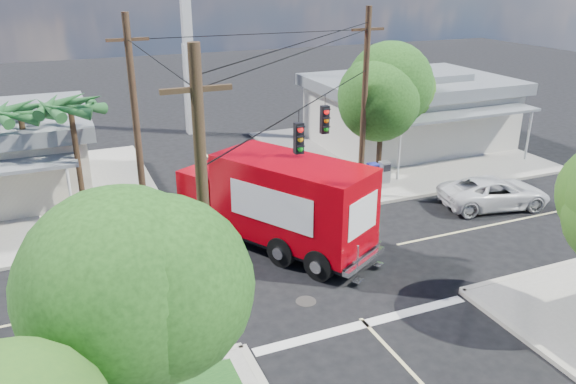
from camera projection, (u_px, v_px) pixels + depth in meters
ground at (308, 263)px, 21.43m from camera, size 120.00×120.00×0.00m
sidewalk_ne at (394, 151)px, 34.66m from camera, size 14.12×14.12×0.14m
sidewalk_nw at (6, 203)px, 26.79m from camera, size 14.12×14.12×0.14m
road_markings at (326, 281)px, 20.16m from camera, size 32.00×32.00×0.01m
building_ne at (409, 109)px, 35.36m from camera, size 11.80×10.20×4.50m
radio_tower at (188, 49)px, 36.69m from camera, size 0.80×0.80×17.00m
tree_sw_front at (147, 307)px, 10.84m from camera, size 3.88×3.78×6.03m
tree_ne_front at (384, 92)px, 28.08m from camera, size 4.21×4.14×6.66m
tree_ne_back at (402, 91)px, 31.12m from camera, size 3.77×3.66×5.82m
palm_nw_front at (70, 109)px, 23.29m from camera, size 3.01×3.08×5.59m
palm_nw_back at (20, 115)px, 23.99m from camera, size 3.01×3.08×5.19m
utility_poles at (252, 139)px, 20.52m from camera, size 12.00×10.68×9.00m
vending_boxes at (373, 174)px, 28.84m from camera, size 1.90×0.50×1.10m
delivery_truck at (276, 202)px, 22.17m from camera, size 6.50×8.75×3.75m
parked_car at (494, 192)px, 26.34m from camera, size 5.50×3.35×1.42m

